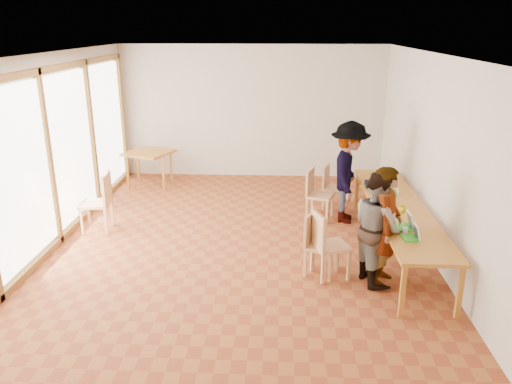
{
  "coord_description": "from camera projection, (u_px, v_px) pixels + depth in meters",
  "views": [
    {
      "loc": [
        0.65,
        -7.35,
        3.42
      ],
      "look_at": [
        0.31,
        -0.5,
        1.1
      ],
      "focal_mm": 35.0,
      "sensor_mm": 36.0,
      "label": 1
    }
  ],
  "objects": [
    {
      "name": "chair_far",
      "position": [
        315.0,
        188.0,
        9.08
      ],
      "size": [
        0.55,
        0.55,
        0.5
      ],
      "rotation": [
        0.0,
        0.0,
        -0.33
      ],
      "color": "tan",
      "rests_on": "ground"
    },
    {
      "name": "communal_table",
      "position": [
        398.0,
        208.0,
        7.73
      ],
      "size": [
        0.8,
        4.0,
        0.75
      ],
      "color": "#C7842C",
      "rests_on": "ground"
    },
    {
      "name": "ceiling",
      "position": [
        236.0,
        53.0,
        7.11
      ],
      "size": [
        6.0,
        8.0,
        0.04
      ],
      "primitive_type": "cube",
      "color": "white",
      "rests_on": "wall_back"
    },
    {
      "name": "wall_front",
      "position": [
        193.0,
        288.0,
        3.81
      ],
      "size": [
        6.0,
        0.1,
        3.0
      ],
      "primitive_type": "cube",
      "color": "beige",
      "rests_on": "ground"
    },
    {
      "name": "chair_empty",
      "position": [
        330.0,
        182.0,
        9.59
      ],
      "size": [
        0.52,
        0.52,
        0.46
      ],
      "rotation": [
        0.0,
        0.0,
        -0.34
      ],
      "color": "tan",
      "rests_on": "ground"
    },
    {
      "name": "laptop_mid",
      "position": [
        407.0,
        224.0,
        6.84
      ],
      "size": [
        0.24,
        0.28,
        0.23
      ],
      "rotation": [
        0.0,
        0.0,
        0.03
      ],
      "color": "green",
      "rests_on": "communal_table"
    },
    {
      "name": "clear_glass",
      "position": [
        405.0,
        231.0,
        6.66
      ],
      "size": [
        0.07,
        0.07,
        0.09
      ],
      "primitive_type": "cylinder",
      "color": "silver",
      "rests_on": "communal_table"
    },
    {
      "name": "chair_spare",
      "position": [
        101.0,
        196.0,
        8.52
      ],
      "size": [
        0.51,
        0.51,
        0.54
      ],
      "rotation": [
        0.0,
        0.0,
        3.22
      ],
      "color": "tan",
      "rests_on": "ground"
    },
    {
      "name": "pink_phone",
      "position": [
        392.0,
        205.0,
        7.72
      ],
      "size": [
        0.05,
        0.1,
        0.01
      ],
      "primitive_type": "cube",
      "color": "#C84884",
      "rests_on": "communal_table"
    },
    {
      "name": "green_bottle",
      "position": [
        380.0,
        197.0,
        7.68
      ],
      "size": [
        0.07,
        0.07,
        0.28
      ],
      "primitive_type": "cylinder",
      "color": "#14831F",
      "rests_on": "communal_table"
    },
    {
      "name": "ground",
      "position": [
        238.0,
        246.0,
        8.08
      ],
      "size": [
        8.0,
        8.0,
        0.0
      ],
      "primitive_type": "plane",
      "color": "brown",
      "rests_on": "ground"
    },
    {
      "name": "person_far",
      "position": [
        349.0,
        172.0,
        8.84
      ],
      "size": [
        0.88,
        1.28,
        1.83
      ],
      "primitive_type": "imported",
      "rotation": [
        0.0,
        0.0,
        1.39
      ],
      "color": "gray",
      "rests_on": "ground"
    },
    {
      "name": "wall_right",
      "position": [
        437.0,
        159.0,
        7.46
      ],
      "size": [
        0.1,
        8.0,
        3.0
      ],
      "primitive_type": "cube",
      "color": "beige",
      "rests_on": "ground"
    },
    {
      "name": "laptop_far",
      "position": [
        394.0,
        191.0,
        8.21
      ],
      "size": [
        0.26,
        0.28,
        0.21
      ],
      "rotation": [
        0.0,
        0.0,
        -0.2
      ],
      "color": "green",
      "rests_on": "communal_table"
    },
    {
      "name": "window_wall",
      "position": [
        47.0,
        154.0,
        7.74
      ],
      "size": [
        0.1,
        8.0,
        3.0
      ],
      "primitive_type": "cube",
      "color": "white",
      "rests_on": "ground"
    },
    {
      "name": "chair_mid",
      "position": [
        316.0,
        237.0,
        7.05
      ],
      "size": [
        0.55,
        0.55,
        0.48
      ],
      "rotation": [
        0.0,
        0.0,
        -0.39
      ],
      "color": "tan",
      "rests_on": "ground"
    },
    {
      "name": "laptop_near",
      "position": [
        413.0,
        235.0,
        6.5
      ],
      "size": [
        0.22,
        0.25,
        0.21
      ],
      "rotation": [
        0.0,
        0.0,
        0.04
      ],
      "color": "green",
      "rests_on": "communal_table"
    },
    {
      "name": "side_table",
      "position": [
        149.0,
        155.0,
        11.0
      ],
      "size": [
        0.9,
        0.9,
        0.75
      ],
      "rotation": [
        0.0,
        0.0,
        -0.38
      ],
      "color": "#C7842C",
      "rests_on": "ground"
    },
    {
      "name": "person_mid",
      "position": [
        377.0,
        227.0,
        6.77
      ],
      "size": [
        0.78,
        0.9,
        1.59
      ],
      "primitive_type": "imported",
      "rotation": [
        0.0,
        0.0,
        1.83
      ],
      "color": "gray",
      "rests_on": "ground"
    },
    {
      "name": "chair_near",
      "position": [
        325.0,
        238.0,
        6.92
      ],
      "size": [
        0.57,
        0.57,
        0.52
      ],
      "rotation": [
        0.0,
        0.0,
        0.32
      ],
      "color": "tan",
      "rests_on": "ground"
    },
    {
      "name": "black_pouch",
      "position": [
        370.0,
        184.0,
        8.59
      ],
      "size": [
        0.16,
        0.26,
        0.09
      ],
      "primitive_type": "cube",
      "color": "black",
      "rests_on": "communal_table"
    },
    {
      "name": "wall_back",
      "position": [
        252.0,
        112.0,
        11.38
      ],
      "size": [
        6.0,
        0.1,
        3.0
      ],
      "primitive_type": "cube",
      "color": "beige",
      "rests_on": "ground"
    },
    {
      "name": "yellow_mug",
      "position": [
        403.0,
        209.0,
        7.44
      ],
      "size": [
        0.14,
        0.14,
        0.09
      ],
      "primitive_type": "imported",
      "rotation": [
        0.0,
        0.0,
        0.31
      ],
      "color": "#C6C00A",
      "rests_on": "communal_table"
    },
    {
      "name": "person_near",
      "position": [
        386.0,
        226.0,
        6.71
      ],
      "size": [
        0.58,
        0.7,
        1.66
      ],
      "primitive_type": "imported",
      "rotation": [
        0.0,
        0.0,
        1.23
      ],
      "color": "gray",
      "rests_on": "ground"
    },
    {
      "name": "condiment_cup",
      "position": [
        390.0,
        185.0,
        8.61
      ],
      "size": [
        0.08,
        0.08,
        0.06
      ],
      "primitive_type": "cylinder",
      "color": "white",
      "rests_on": "communal_table"
    }
  ]
}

